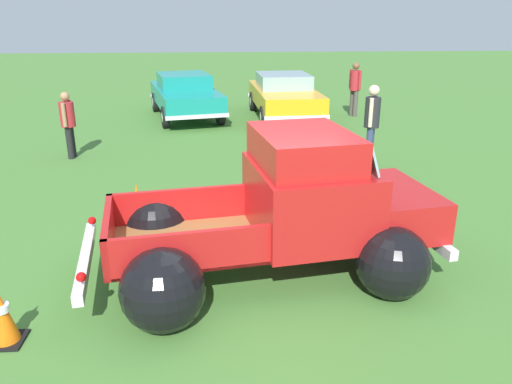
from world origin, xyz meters
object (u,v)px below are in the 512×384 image
at_px(show_car_1, 284,94).
at_px(spectator_0, 355,86).
at_px(spectator_1, 372,120).
at_px(spectator_2, 68,121).
at_px(lane_cone_0, 138,202).
at_px(vintage_pickup_truck, 290,218).
at_px(lane_cone_1, 3,317).
at_px(show_car_0, 185,94).

relative_size(show_car_1, spectator_0, 2.58).
relative_size(spectator_1, spectator_2, 1.15).
distance_m(show_car_1, spectator_1, 5.79).
bearing_deg(spectator_1, spectator_0, -75.50).
bearing_deg(spectator_1, lane_cone_0, 55.93).
relative_size(vintage_pickup_truck, lane_cone_1, 7.71).
bearing_deg(show_car_1, vintage_pickup_truck, -9.54).
height_order(vintage_pickup_truck, spectator_1, vintage_pickup_truck).
distance_m(vintage_pickup_truck, show_car_1, 10.46).
bearing_deg(vintage_pickup_truck, spectator_1, 53.04).
distance_m(spectator_0, lane_cone_0, 10.44).
bearing_deg(spectator_2, show_car_1, -140.41).
bearing_deg(lane_cone_0, show_car_1, 67.33).
distance_m(spectator_2, lane_cone_0, 4.56).
xyz_separation_m(show_car_1, spectator_1, (1.28, -5.64, 0.27)).
xyz_separation_m(show_car_0, spectator_0, (5.68, -0.17, 0.24)).
xyz_separation_m(spectator_1, lane_cone_0, (-4.82, -2.83, -0.75)).
relative_size(show_car_1, lane_cone_1, 7.33).
bearing_deg(spectator_2, spectator_1, 172.22).
distance_m(show_car_0, spectator_2, 5.37).
xyz_separation_m(spectator_0, lane_cone_1, (-6.83, -11.88, -0.72)).
height_order(show_car_0, lane_cone_1, show_car_0).
distance_m(spectator_0, spectator_1, 5.84).
height_order(show_car_1, lane_cone_1, show_car_1).
relative_size(show_car_1, spectator_1, 2.51).
relative_size(show_car_0, spectator_2, 2.99).
bearing_deg(spectator_1, spectator_2, 16.42).
xyz_separation_m(show_car_0, lane_cone_0, (-0.26, -8.73, -0.47)).
xyz_separation_m(spectator_0, spectator_2, (-8.13, -4.60, -0.13)).
bearing_deg(spectator_1, lane_cone_1, 72.61).
bearing_deg(show_car_0, lane_cone_0, -14.56).
bearing_deg(lane_cone_1, lane_cone_0, 74.91).
bearing_deg(show_car_0, spectator_0, 75.41).
relative_size(show_car_1, spectator_2, 2.90).
bearing_deg(show_car_0, vintage_pickup_truck, -1.86).
height_order(vintage_pickup_truck, lane_cone_1, vintage_pickup_truck).
distance_m(spectator_0, spectator_2, 9.34).
height_order(show_car_0, lane_cone_0, show_car_0).
height_order(show_car_1, lane_cone_0, show_car_1).
relative_size(spectator_0, spectator_1, 0.97).
distance_m(show_car_1, lane_cone_1, 12.60).
bearing_deg(show_car_1, show_car_0, -97.40).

